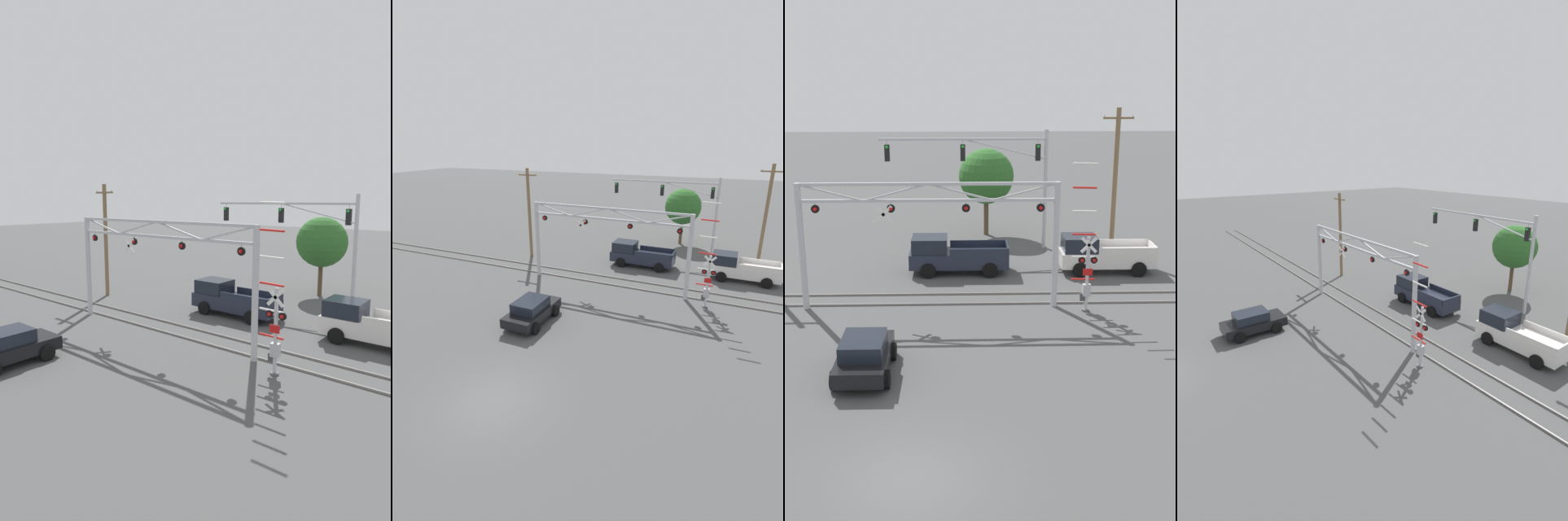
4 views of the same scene
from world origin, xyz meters
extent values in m
plane|color=#4C4C4C|center=(0.00, 0.00, 0.00)|extent=(200.00, 200.00, 0.00)
cube|color=gray|center=(0.00, 13.84, 0.05)|extent=(80.00, 0.08, 0.10)
cube|color=gray|center=(0.00, 15.27, 0.05)|extent=(80.00, 0.08, 0.10)
cylinder|color=#B7BABF|center=(-5.90, 13.56, 3.01)|extent=(0.29, 0.29, 6.02)
cylinder|color=#B7BABF|center=(5.90, 13.56, 3.01)|extent=(0.29, 0.29, 6.02)
cube|color=#B7BABF|center=(0.00, 13.56, 5.19)|extent=(12.09, 0.14, 0.14)
cube|color=#B7BABF|center=(0.00, 13.56, 5.95)|extent=(12.09, 0.14, 0.14)
cube|color=#B7BABF|center=(-4.42, 13.56, 5.57)|extent=(2.97, 0.08, 0.84)
cube|color=#B7BABF|center=(-1.47, 13.56, 5.57)|extent=(2.97, 0.08, 0.84)
cube|color=#B7BABF|center=(1.47, 13.56, 5.57)|extent=(2.97, 0.08, 0.84)
cube|color=#B7BABF|center=(4.42, 13.56, 5.57)|extent=(2.97, 0.08, 0.84)
cylinder|color=black|center=(-5.15, 13.56, 4.83)|extent=(0.38, 0.10, 0.38)
sphere|color=red|center=(-5.15, 13.49, 4.83)|extent=(0.18, 0.18, 0.18)
cylinder|color=#B7BABF|center=(-5.15, 13.56, 5.07)|extent=(0.04, 0.04, 0.10)
cylinder|color=black|center=(-1.72, 13.56, 4.83)|extent=(0.38, 0.10, 0.38)
sphere|color=red|center=(-1.72, 13.49, 4.83)|extent=(0.18, 0.18, 0.18)
cylinder|color=#B7BABF|center=(-1.72, 13.56, 5.07)|extent=(0.04, 0.04, 0.10)
cylinder|color=black|center=(1.72, 13.56, 4.83)|extent=(0.38, 0.10, 0.38)
sphere|color=red|center=(1.72, 13.49, 4.83)|extent=(0.18, 0.18, 0.18)
cylinder|color=#B7BABF|center=(1.72, 13.56, 5.07)|extent=(0.04, 0.04, 0.10)
cylinder|color=black|center=(5.15, 13.56, 4.83)|extent=(0.38, 0.10, 0.38)
sphere|color=red|center=(5.15, 13.49, 4.83)|extent=(0.18, 0.18, 0.18)
cylinder|color=#B7BABF|center=(5.15, 13.56, 5.07)|extent=(0.04, 0.04, 0.10)
cube|color=white|center=(-2.06, 13.46, 4.57)|extent=(0.88, 0.03, 0.88)
cube|color=white|center=(-2.06, 13.46, 4.57)|extent=(0.88, 0.03, 0.88)
cylinder|color=black|center=(-2.06, 13.43, 4.57)|extent=(0.04, 0.04, 0.02)
cylinder|color=#B7BABF|center=(7.31, 12.83, 1.80)|extent=(0.16, 0.16, 3.60)
cylinder|color=#59595B|center=(7.31, 12.83, 0.05)|extent=(0.35, 0.35, 0.10)
cube|color=white|center=(7.31, 12.72, 3.25)|extent=(0.78, 0.03, 0.78)
cube|color=white|center=(7.31, 12.72, 3.25)|extent=(0.78, 0.03, 0.78)
cylinder|color=black|center=(7.31, 12.69, 3.25)|extent=(0.04, 0.04, 0.02)
cylinder|color=black|center=(7.03, 12.83, 2.50)|extent=(0.32, 0.09, 0.32)
sphere|color=red|center=(7.03, 12.77, 2.50)|extent=(0.16, 0.16, 0.16)
cylinder|color=black|center=(7.59, 12.83, 2.50)|extent=(0.32, 0.09, 0.32)
sphere|color=red|center=(7.59, 12.77, 2.50)|extent=(0.16, 0.16, 0.16)
cube|color=#B7BABF|center=(7.31, 12.83, 2.50)|extent=(0.64, 0.06, 0.06)
cube|color=red|center=(7.31, 12.73, 1.95)|extent=(0.44, 0.02, 0.32)
cube|color=#B2B2B7|center=(7.31, 12.83, 1.05)|extent=(0.36, 0.28, 0.56)
cylinder|color=red|center=(7.12, 12.83, 1.59)|extent=(1.07, 0.09, 0.11)
cylinder|color=white|center=(7.09, 12.83, 2.66)|extent=(1.07, 0.09, 0.11)
cylinder|color=red|center=(7.07, 12.83, 3.73)|extent=(1.07, 0.09, 0.11)
cylinder|color=white|center=(7.04, 12.83, 4.80)|extent=(1.07, 0.09, 0.11)
cylinder|color=red|center=(7.02, 12.83, 5.87)|extent=(1.07, 0.09, 0.11)
cylinder|color=white|center=(6.99, 12.83, 6.95)|extent=(1.07, 0.09, 0.11)
cube|color=#3F3F42|center=(7.14, 12.83, 0.70)|extent=(0.24, 0.12, 0.36)
cylinder|color=#B7BABF|center=(6.70, 24.03, 3.71)|extent=(0.24, 0.24, 7.42)
cube|color=#B7BABF|center=(1.62, 24.03, 6.82)|extent=(10.16, 0.14, 0.14)
cube|color=#B7BABF|center=(4.16, 24.03, 6.22)|extent=(5.10, 0.08, 1.28)
cylinder|color=#B7BABF|center=(-2.96, 24.03, 6.67)|extent=(0.04, 0.04, 0.30)
cube|color=black|center=(-2.96, 24.03, 6.02)|extent=(0.30, 0.26, 1.00)
sphere|color=green|center=(-2.96, 23.87, 6.39)|extent=(0.18, 0.18, 0.18)
cylinder|color=#B7BABF|center=(1.62, 24.03, 6.67)|extent=(0.04, 0.04, 0.30)
cube|color=black|center=(1.62, 24.03, 6.02)|extent=(0.30, 0.26, 1.00)
sphere|color=green|center=(1.62, 23.87, 6.39)|extent=(0.18, 0.18, 0.18)
cylinder|color=#B7BABF|center=(6.20, 24.03, 6.67)|extent=(0.04, 0.04, 0.30)
cube|color=black|center=(6.20, 24.03, 6.02)|extent=(0.30, 0.26, 1.00)
sphere|color=green|center=(6.20, 23.87, 6.39)|extent=(0.18, 0.18, 0.18)
cube|color=#1E2333|center=(1.35, 18.95, 0.83)|extent=(5.44, 1.92, 0.84)
cube|color=black|center=(-0.26, 18.95, 1.66)|extent=(1.92, 1.76, 0.83)
cube|color=#1E2333|center=(2.41, 18.03, 1.44)|extent=(3.12, 0.08, 0.37)
cube|color=#1E2333|center=(2.41, 19.87, 1.44)|extent=(3.12, 0.08, 0.37)
cube|color=#1E2333|center=(4.02, 18.95, 1.44)|extent=(0.10, 1.84, 0.37)
cylinder|color=black|center=(-0.33, 17.98, 0.41)|extent=(0.82, 0.24, 0.82)
cylinder|color=black|center=(-0.33, 19.92, 0.41)|extent=(0.82, 0.24, 0.82)
cylinder|color=black|center=(3.04, 17.98, 0.41)|extent=(0.82, 0.24, 0.82)
cylinder|color=black|center=(3.04, 19.92, 0.41)|extent=(0.82, 0.24, 0.82)
cube|color=silver|center=(9.56, 18.91, 0.83)|extent=(5.20, 1.92, 0.84)
cube|color=black|center=(8.03, 18.91, 1.66)|extent=(1.84, 1.76, 0.83)
cube|color=silver|center=(10.58, 17.99, 1.44)|extent=(2.97, 0.08, 0.37)
cube|color=silver|center=(10.58, 19.83, 1.44)|extent=(2.97, 0.08, 0.37)
cube|color=silver|center=(12.11, 18.91, 1.44)|extent=(0.10, 1.84, 0.37)
cylinder|color=black|center=(7.95, 17.94, 0.41)|extent=(0.82, 0.24, 0.82)
cylinder|color=black|center=(7.95, 19.88, 0.41)|extent=(0.82, 0.24, 0.82)
cylinder|color=black|center=(11.17, 17.94, 0.41)|extent=(0.82, 0.24, 0.82)
cylinder|color=black|center=(11.17, 19.88, 0.41)|extent=(0.82, 0.24, 0.82)
cube|color=black|center=(-2.15, 6.60, 0.64)|extent=(1.84, 3.98, 0.57)
cube|color=black|center=(-2.15, 6.44, 1.22)|extent=(1.56, 2.07, 0.59)
cylinder|color=black|center=(-3.08, 7.80, 0.35)|extent=(0.24, 0.70, 0.70)
cylinder|color=black|center=(-1.22, 7.80, 0.35)|extent=(0.24, 0.70, 0.70)
cylinder|color=black|center=(-3.08, 5.41, 0.35)|extent=(0.24, 0.70, 0.70)
cylinder|color=black|center=(-1.22, 5.41, 0.35)|extent=(0.24, 0.70, 0.70)
cylinder|color=brown|center=(10.63, 22.42, 4.39)|extent=(0.28, 0.28, 8.78)
cube|color=brown|center=(10.63, 22.42, 8.18)|extent=(1.80, 0.12, 0.12)
cylinder|color=silver|center=(9.81, 22.42, 8.28)|extent=(0.08, 0.08, 0.12)
cylinder|color=silver|center=(11.45, 22.42, 8.28)|extent=(0.08, 0.08, 0.12)
cylinder|color=brown|center=(3.18, 27.49, 1.36)|extent=(0.32, 0.32, 2.71)
sphere|color=#2D6628|center=(3.18, 27.49, 4.00)|extent=(3.69, 3.69, 3.69)
camera|label=1|loc=(14.71, -1.36, 7.03)|focal=28.00mm
camera|label=2|loc=(8.55, -9.41, 10.54)|focal=24.00mm
camera|label=3|loc=(1.51, -15.74, 11.09)|focal=45.00mm
camera|label=4|loc=(19.64, 0.75, 11.07)|focal=24.00mm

